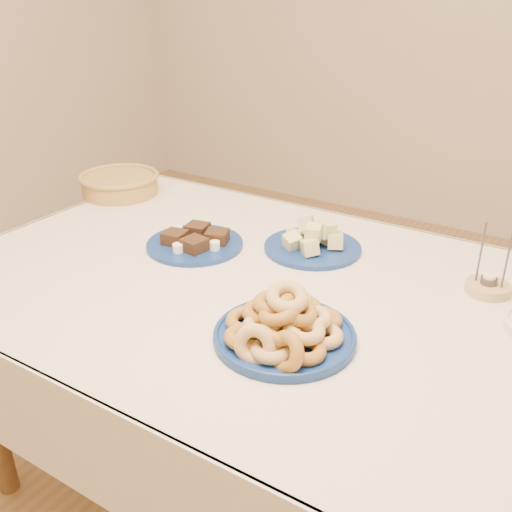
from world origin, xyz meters
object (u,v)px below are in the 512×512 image
(brownie_plate, at_px, (195,242))
(melon_plate, at_px, (314,242))
(candle_holder, at_px, (488,286))
(donut_platter, at_px, (284,326))
(dining_table, at_px, (266,320))
(wicker_basket, at_px, (120,183))

(brownie_plate, bearing_deg, melon_plate, 29.22)
(brownie_plate, relative_size, candle_holder, 1.60)
(donut_platter, bearing_deg, dining_table, 129.56)
(wicker_basket, bearing_deg, donut_platter, -27.49)
(donut_platter, xyz_separation_m, melon_plate, (-0.16, 0.45, -0.01))
(dining_table, xyz_separation_m, melon_plate, (0.00, 0.25, 0.13))
(wicker_basket, xyz_separation_m, candle_holder, (1.29, -0.05, -0.02))
(dining_table, xyz_separation_m, candle_holder, (0.48, 0.25, 0.12))
(dining_table, distance_m, melon_plate, 0.28)
(dining_table, relative_size, melon_plate, 5.07)
(dining_table, relative_size, brownie_plate, 6.00)
(dining_table, bearing_deg, melon_plate, 88.97)
(brownie_plate, distance_m, wicker_basket, 0.56)
(brownie_plate, bearing_deg, candle_holder, 12.31)
(dining_table, relative_size, candle_holder, 9.58)
(brownie_plate, bearing_deg, donut_platter, -31.80)
(dining_table, distance_m, wicker_basket, 0.88)
(melon_plate, relative_size, brownie_plate, 1.18)
(donut_platter, xyz_separation_m, wicker_basket, (-0.97, 0.50, 0.00))
(donut_platter, bearing_deg, wicker_basket, 152.51)
(melon_plate, distance_m, brownie_plate, 0.34)
(dining_table, bearing_deg, wicker_basket, 159.19)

